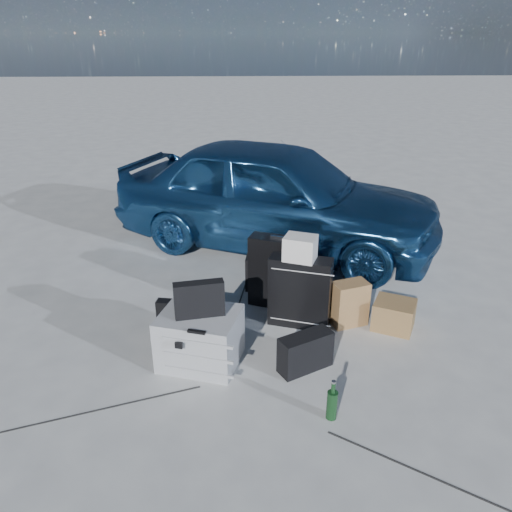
{
  "coord_description": "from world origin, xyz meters",
  "views": [
    {
      "loc": [
        -0.35,
        -3.33,
        2.49
      ],
      "look_at": [
        -0.19,
        0.85,
        0.61
      ],
      "focal_mm": 35.0,
      "sensor_mm": 36.0,
      "label": 1
    }
  ],
  "objects_px": {
    "pelican_case": "(200,338)",
    "green_bottle": "(332,400)",
    "suitcase_left": "(278,272)",
    "suitcase_right": "(300,292)",
    "cardboard_box": "(394,315)",
    "briefcase": "(182,318)",
    "car": "(276,195)",
    "duffel_bag": "(281,271)"
  },
  "relations": [
    {
      "from": "pelican_case",
      "to": "green_bottle",
      "type": "bearing_deg",
      "value": -19.86
    },
    {
      "from": "suitcase_left",
      "to": "suitcase_right",
      "type": "xyz_separation_m",
      "value": [
        0.17,
        -0.36,
        -0.03
      ]
    },
    {
      "from": "suitcase_right",
      "to": "cardboard_box",
      "type": "distance_m",
      "value": 0.89
    },
    {
      "from": "briefcase",
      "to": "suitcase_left",
      "type": "relative_size",
      "value": 0.61
    },
    {
      "from": "suitcase_right",
      "to": "cardboard_box",
      "type": "bearing_deg",
      "value": 11.13
    },
    {
      "from": "car",
      "to": "duffel_bag",
      "type": "bearing_deg",
      "value": -157.1
    },
    {
      "from": "suitcase_left",
      "to": "suitcase_right",
      "type": "height_order",
      "value": "suitcase_left"
    },
    {
      "from": "pelican_case",
      "to": "suitcase_right",
      "type": "bearing_deg",
      "value": 48.74
    },
    {
      "from": "briefcase",
      "to": "duffel_bag",
      "type": "relative_size",
      "value": 0.6
    },
    {
      "from": "duffel_bag",
      "to": "green_bottle",
      "type": "xyz_separation_m",
      "value": [
        0.19,
        -2.01,
        -0.03
      ]
    },
    {
      "from": "duffel_bag",
      "to": "pelican_case",
      "type": "bearing_deg",
      "value": -112.92
    },
    {
      "from": "car",
      "to": "pelican_case",
      "type": "relative_size",
      "value": 6.42
    },
    {
      "from": "green_bottle",
      "to": "suitcase_left",
      "type": "bearing_deg",
      "value": 99.02
    },
    {
      "from": "pelican_case",
      "to": "duffel_bag",
      "type": "distance_m",
      "value": 1.51
    },
    {
      "from": "suitcase_left",
      "to": "car",
      "type": "bearing_deg",
      "value": 109.11
    },
    {
      "from": "duffel_bag",
      "to": "cardboard_box",
      "type": "xyz_separation_m",
      "value": [
        0.97,
        -0.85,
        -0.05
      ]
    },
    {
      "from": "pelican_case",
      "to": "suitcase_left",
      "type": "relative_size",
      "value": 0.86
    },
    {
      "from": "suitcase_left",
      "to": "green_bottle",
      "type": "relative_size",
      "value": 2.37
    },
    {
      "from": "pelican_case",
      "to": "suitcase_right",
      "type": "xyz_separation_m",
      "value": [
        0.88,
        0.55,
        0.11
      ]
    },
    {
      "from": "car",
      "to": "green_bottle",
      "type": "xyz_separation_m",
      "value": [
        0.17,
        -3.13,
        -0.52
      ]
    },
    {
      "from": "cardboard_box",
      "to": "briefcase",
      "type": "bearing_deg",
      "value": -178.55
    },
    {
      "from": "duffel_bag",
      "to": "car",
      "type": "bearing_deg",
      "value": 96.16
    },
    {
      "from": "pelican_case",
      "to": "suitcase_left",
      "type": "height_order",
      "value": "suitcase_left"
    },
    {
      "from": "pelican_case",
      "to": "duffel_bag",
      "type": "xyz_separation_m",
      "value": [
        0.77,
        1.3,
        -0.04
      ]
    },
    {
      "from": "suitcase_left",
      "to": "duffel_bag",
      "type": "distance_m",
      "value": 0.43
    },
    {
      "from": "briefcase",
      "to": "green_bottle",
      "type": "bearing_deg",
      "value": -34.03
    },
    {
      "from": "suitcase_left",
      "to": "cardboard_box",
      "type": "height_order",
      "value": "suitcase_left"
    },
    {
      "from": "suitcase_right",
      "to": "green_bottle",
      "type": "bearing_deg",
      "value": -68.31
    },
    {
      "from": "briefcase",
      "to": "suitcase_left",
      "type": "distance_m",
      "value": 1.05
    },
    {
      "from": "car",
      "to": "suitcase_right",
      "type": "relative_size",
      "value": 5.91
    },
    {
      "from": "suitcase_left",
      "to": "duffel_bag",
      "type": "bearing_deg",
      "value": 103.21
    },
    {
      "from": "duffel_bag",
      "to": "suitcase_right",
      "type": "bearing_deg",
      "value": -74.2
    },
    {
      "from": "cardboard_box",
      "to": "green_bottle",
      "type": "bearing_deg",
      "value": -123.84
    },
    {
      "from": "pelican_case",
      "to": "suitcase_left",
      "type": "distance_m",
      "value": 1.16
    },
    {
      "from": "duffel_bag",
      "to": "green_bottle",
      "type": "relative_size",
      "value": 2.38
    },
    {
      "from": "car",
      "to": "duffel_bag",
      "type": "xyz_separation_m",
      "value": [
        -0.03,
        -1.12,
        -0.49
      ]
    },
    {
      "from": "car",
      "to": "suitcase_left",
      "type": "distance_m",
      "value": 1.55
    },
    {
      "from": "cardboard_box",
      "to": "green_bottle",
      "type": "height_order",
      "value": "green_bottle"
    },
    {
      "from": "briefcase",
      "to": "green_bottle",
      "type": "height_order",
      "value": "briefcase"
    },
    {
      "from": "cardboard_box",
      "to": "green_bottle",
      "type": "xyz_separation_m",
      "value": [
        -0.78,
        -1.16,
        0.02
      ]
    },
    {
      "from": "suitcase_right",
      "to": "green_bottle",
      "type": "xyz_separation_m",
      "value": [
        0.08,
        -1.26,
        -0.18
      ]
    },
    {
      "from": "car",
      "to": "cardboard_box",
      "type": "xyz_separation_m",
      "value": [
        0.94,
        -1.97,
        -0.54
      ]
    }
  ]
}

